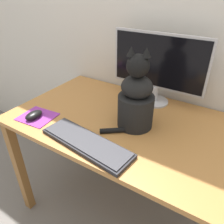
{
  "coord_description": "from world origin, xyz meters",
  "views": [
    {
      "loc": [
        0.47,
        -0.87,
        1.4
      ],
      "look_at": [
        0.01,
        -0.14,
        0.89
      ],
      "focal_mm": 35.0,
      "sensor_mm": 36.0,
      "label": 1
    }
  ],
  "objects_px": {
    "monitor": "(158,66)",
    "keyboard": "(86,142)",
    "computer_mouse_left": "(34,115)",
    "cat": "(136,99)"
  },
  "relations": [
    {
      "from": "monitor",
      "to": "keyboard",
      "type": "distance_m",
      "value": 0.6
    },
    {
      "from": "monitor",
      "to": "computer_mouse_left",
      "type": "height_order",
      "value": "monitor"
    },
    {
      "from": "monitor",
      "to": "computer_mouse_left",
      "type": "bearing_deg",
      "value": -132.45
    },
    {
      "from": "keyboard",
      "to": "cat",
      "type": "height_order",
      "value": "cat"
    },
    {
      "from": "keyboard",
      "to": "monitor",
      "type": "bearing_deg",
      "value": 86.01
    },
    {
      "from": "cat",
      "to": "keyboard",
      "type": "bearing_deg",
      "value": -131.62
    },
    {
      "from": "monitor",
      "to": "cat",
      "type": "bearing_deg",
      "value": -87.44
    },
    {
      "from": "computer_mouse_left",
      "to": "cat",
      "type": "relative_size",
      "value": 0.25
    },
    {
      "from": "keyboard",
      "to": "computer_mouse_left",
      "type": "relative_size",
      "value": 4.6
    },
    {
      "from": "cat",
      "to": "computer_mouse_left",
      "type": "bearing_deg",
      "value": -172.27
    }
  ]
}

